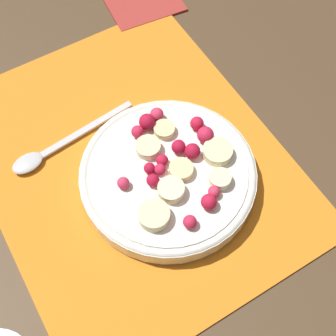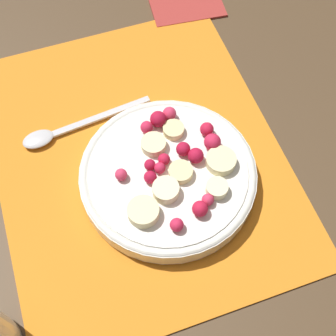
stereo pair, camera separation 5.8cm
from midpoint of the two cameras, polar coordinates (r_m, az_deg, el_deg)
ground_plane at (r=0.63m, az=-1.09°, el=1.25°), size 3.00×3.00×0.00m
placemat at (r=0.63m, az=-1.09°, el=1.39°), size 0.46×0.37×0.01m
fruit_bowl at (r=0.59m, az=2.88°, el=-1.03°), size 0.22×0.22×0.05m
spoon at (r=0.65m, az=-10.46°, el=4.26°), size 0.04×0.19×0.01m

